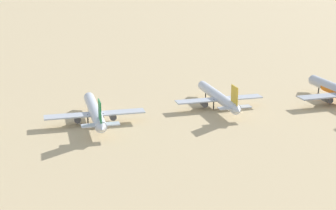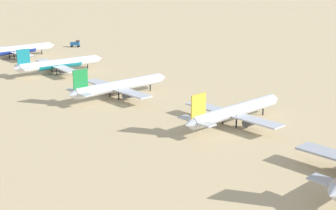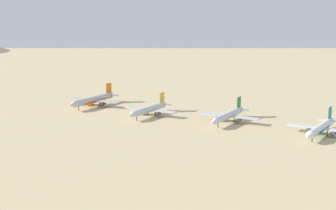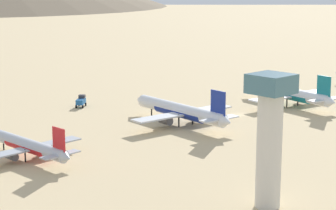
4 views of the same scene
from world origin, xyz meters
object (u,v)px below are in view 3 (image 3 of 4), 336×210
object	(u,v)px
parked_jet_2	(229,115)
parked_jet_3	(321,128)
parked_jet_0	(94,100)
parked_jet_1	(149,109)

from	to	relation	value
parked_jet_2	parked_jet_3	xyz separation A→B (m)	(8.07, 50.70, -0.12)
parked_jet_0	parked_jet_2	size ratio (longest dim) A/B	1.11
parked_jet_1	parked_jet_2	size ratio (longest dim) A/B	0.98
parked_jet_0	parked_jet_2	world-z (taller)	parked_jet_0
parked_jet_2	parked_jet_3	size ratio (longest dim) A/B	1.02
parked_jet_0	parked_jet_3	world-z (taller)	parked_jet_0
parked_jet_0	parked_jet_1	bearing A→B (deg)	77.76
parked_jet_1	parked_jet_3	distance (m)	99.61
parked_jet_0	parked_jet_2	distance (m)	97.51
parked_jet_0	parked_jet_3	bearing A→B (deg)	84.35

